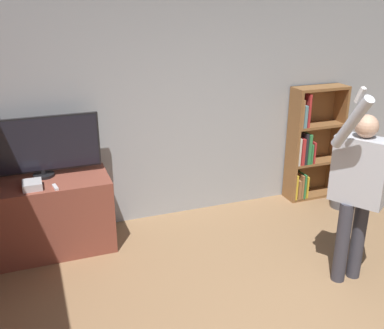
% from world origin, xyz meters
% --- Properties ---
extents(wall_back, '(6.69, 0.06, 2.70)m').
position_xyz_m(wall_back, '(0.00, 2.80, 1.35)').
color(wall_back, '#9EA3A8').
rests_on(wall_back, ground_plane).
extents(tv_ledge, '(1.30, 0.65, 0.81)m').
position_xyz_m(tv_ledge, '(-1.64, 2.41, 0.40)').
color(tv_ledge, brown).
rests_on(tv_ledge, ground_plane).
extents(television, '(1.22, 0.22, 0.65)m').
position_xyz_m(television, '(-1.64, 2.54, 1.15)').
color(television, black).
rests_on(television, tv_ledge).
extents(game_console, '(0.19, 0.21, 0.07)m').
position_xyz_m(game_console, '(-1.77, 2.25, 0.84)').
color(game_console, silver).
rests_on(game_console, tv_ledge).
extents(remote_loose, '(0.06, 0.14, 0.02)m').
position_xyz_m(remote_loose, '(-1.55, 2.18, 0.82)').
color(remote_loose, white).
rests_on(remote_loose, tv_ledge).
extents(bookshelf, '(0.73, 0.28, 1.52)m').
position_xyz_m(bookshelf, '(1.72, 2.62, 0.72)').
color(bookshelf, brown).
rests_on(bookshelf, ground_plane).
extents(person, '(0.62, 0.57, 1.94)m').
position_xyz_m(person, '(1.01, 0.85, 1.01)').
color(person, '#383842').
rests_on(person, ground_plane).
extents(waste_bin, '(0.26, 0.26, 0.35)m').
position_xyz_m(waste_bin, '(1.97, 2.18, 0.18)').
color(waste_bin, '#4C4C51').
rests_on(waste_bin, ground_plane).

